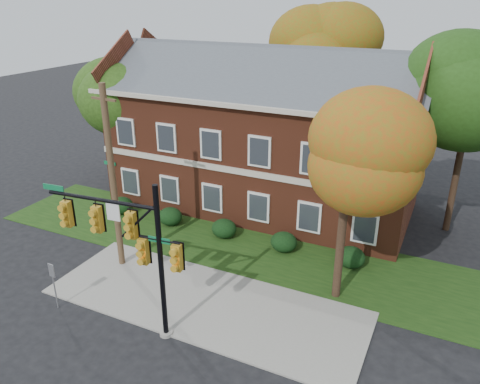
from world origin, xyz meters
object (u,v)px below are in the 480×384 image
at_px(hedge_far_left, 122,206).
at_px(tree_near_right, 354,155).
at_px(tree_left_rear, 120,89).
at_px(tree_far_rear, 326,49).
at_px(apartment_building, 263,127).
at_px(hedge_left, 170,216).
at_px(hedge_far_right, 351,257).
at_px(hedge_center, 224,229).
at_px(tree_right_rear, 480,87).
at_px(traffic_signal, 132,242).
at_px(utility_pole, 113,179).
at_px(hedge_right, 284,242).
at_px(sign_post, 53,279).

bearing_deg(hedge_far_left, tree_near_right, -11.27).
bearing_deg(tree_left_rear, tree_far_rear, 38.97).
distance_m(apartment_building, hedge_left, 7.73).
distance_m(hedge_left, hedge_far_right, 10.50).
relative_size(hedge_center, tree_left_rear, 0.16).
xyz_separation_m(hedge_left, tree_right_rear, (14.81, 6.11, 7.60)).
bearing_deg(hedge_center, hedge_far_right, 0.00).
height_order(apartment_building, hedge_far_left, apartment_building).
distance_m(hedge_center, traffic_signal, 8.96).
bearing_deg(tree_left_rear, apartment_building, 6.54).
relative_size(tree_far_rear, utility_pole, 1.29).
bearing_deg(hedge_right, tree_left_rear, 162.63).
height_order(tree_left_rear, sign_post, tree_left_rear).
bearing_deg(tree_far_rear, utility_pole, -104.53).
height_order(utility_pole, sign_post, utility_pole).
distance_m(apartment_building, tree_right_rear, 11.77).
distance_m(traffic_signal, sign_post, 4.74).
xyz_separation_m(hedge_left, hedge_far_right, (10.50, 0.00, 0.00)).
xyz_separation_m(hedge_center, traffic_signal, (0.51, -8.26, 3.44)).
distance_m(hedge_far_left, hedge_left, 3.50).
distance_m(hedge_left, hedge_right, 7.00).
bearing_deg(tree_right_rear, tree_far_rear, 145.00).
bearing_deg(traffic_signal, tree_right_rear, 47.14).
bearing_deg(sign_post, hedge_far_right, 44.38).
relative_size(tree_right_rear, tree_far_rear, 0.92).
bearing_deg(hedge_far_left, hedge_far_right, 0.00).
distance_m(apartment_building, sign_post, 14.81).
xyz_separation_m(hedge_far_left, hedge_far_right, (14.00, 0.00, 0.00)).
bearing_deg(hedge_right, utility_pole, -145.23).
relative_size(tree_near_right, utility_pole, 0.96).
relative_size(hedge_left, tree_near_right, 0.16).
bearing_deg(hedge_far_right, apartment_building, 143.11).
bearing_deg(tree_left_rear, sign_post, -64.11).
distance_m(apartment_building, hedge_far_left, 9.82).
bearing_deg(hedge_left, tree_far_rear, 69.71).
height_order(hedge_right, hedge_far_right, same).
xyz_separation_m(traffic_signal, sign_post, (-4.01, -0.44, -2.50)).
bearing_deg(sign_post, hedge_far_left, 116.65).
xyz_separation_m(hedge_far_right, tree_far_rear, (-5.66, 13.09, 8.32)).
height_order(hedge_right, traffic_signal, traffic_signal).
bearing_deg(hedge_far_right, hedge_right, 180.00).
height_order(hedge_far_right, sign_post, sign_post).
distance_m(hedge_right, sign_post, 11.21).
bearing_deg(hedge_center, utility_pole, -124.83).
relative_size(hedge_right, traffic_signal, 0.22).
xyz_separation_m(hedge_far_right, tree_right_rear, (4.31, 6.11, 7.60)).
distance_m(tree_right_rear, tree_far_rear, 12.20).
bearing_deg(tree_right_rear, hedge_far_left, -161.55).
height_order(hedge_left, sign_post, sign_post).
bearing_deg(hedge_left, hedge_center, 0.00).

